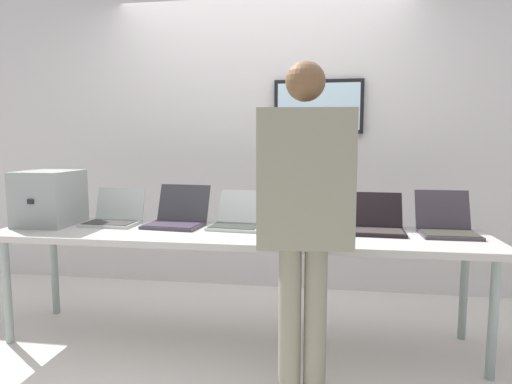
{
  "coord_description": "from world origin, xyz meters",
  "views": [
    {
      "loc": [
        0.53,
        -2.68,
        1.29
      ],
      "look_at": [
        0.11,
        0.08,
        0.97
      ],
      "focal_mm": 30.72,
      "sensor_mm": 36.0,
      "label": 1
    }
  ],
  "objects_px": {
    "equipment_box": "(49,198)",
    "laptop_station_2": "(238,219)",
    "person": "(304,203)",
    "laptop_station_5": "(446,225)",
    "laptop_station_3": "(305,221)",
    "laptop_station_1": "(177,217)",
    "laptop_station_0": "(114,216)",
    "laptop_station_4": "(378,223)",
    "workbench": "(237,239)"
  },
  "relations": [
    {
      "from": "laptop_station_1",
      "to": "laptop_station_4",
      "type": "height_order",
      "value": "laptop_station_1"
    },
    {
      "from": "laptop_station_2",
      "to": "laptop_station_4",
      "type": "distance_m",
      "value": 0.91
    },
    {
      "from": "laptop_station_0",
      "to": "equipment_box",
      "type": "bearing_deg",
      "value": -168.74
    },
    {
      "from": "laptop_station_0",
      "to": "laptop_station_4",
      "type": "distance_m",
      "value": 1.78
    },
    {
      "from": "equipment_box",
      "to": "laptop_station_5",
      "type": "xyz_separation_m",
      "value": [
        2.61,
        0.08,
        -0.13
      ]
    },
    {
      "from": "laptop_station_1",
      "to": "person",
      "type": "relative_size",
      "value": 0.25
    },
    {
      "from": "equipment_box",
      "to": "person",
      "type": "relative_size",
      "value": 0.24
    },
    {
      "from": "laptop_station_1",
      "to": "equipment_box",
      "type": "bearing_deg",
      "value": -173.77
    },
    {
      "from": "laptop_station_5",
      "to": "laptop_station_3",
      "type": "bearing_deg",
      "value": -178.88
    },
    {
      "from": "equipment_box",
      "to": "laptop_station_5",
      "type": "bearing_deg",
      "value": 1.74
    },
    {
      "from": "laptop_station_4",
      "to": "laptop_station_5",
      "type": "distance_m",
      "value": 0.41
    },
    {
      "from": "laptop_station_1",
      "to": "laptop_station_4",
      "type": "distance_m",
      "value": 1.33
    },
    {
      "from": "laptop_station_0",
      "to": "laptop_station_2",
      "type": "bearing_deg",
      "value": 1.26
    },
    {
      "from": "laptop_station_3",
      "to": "laptop_station_5",
      "type": "bearing_deg",
      "value": 1.12
    },
    {
      "from": "workbench",
      "to": "laptop_station_0",
      "type": "xyz_separation_m",
      "value": [
        -0.9,
        0.13,
        0.1
      ]
    },
    {
      "from": "laptop_station_0",
      "to": "laptop_station_5",
      "type": "height_order",
      "value": "laptop_station_5"
    },
    {
      "from": "equipment_box",
      "to": "laptop_station_4",
      "type": "xyz_separation_m",
      "value": [
        2.2,
        0.09,
        -0.13
      ]
    },
    {
      "from": "laptop_station_5",
      "to": "person",
      "type": "distance_m",
      "value": 1.15
    },
    {
      "from": "laptop_station_1",
      "to": "laptop_station_3",
      "type": "distance_m",
      "value": 0.87
    },
    {
      "from": "laptop_station_1",
      "to": "laptop_station_4",
      "type": "bearing_deg",
      "value": -0.34
    },
    {
      "from": "laptop_station_3",
      "to": "laptop_station_2",
      "type": "bearing_deg",
      "value": 174.67
    },
    {
      "from": "laptop_station_0",
      "to": "person",
      "type": "bearing_deg",
      "value": -29.41
    },
    {
      "from": "person",
      "to": "laptop_station_5",
      "type": "bearing_deg",
      "value": 41.53
    },
    {
      "from": "equipment_box",
      "to": "laptop_station_5",
      "type": "distance_m",
      "value": 2.62
    },
    {
      "from": "equipment_box",
      "to": "laptop_station_2",
      "type": "height_order",
      "value": "equipment_box"
    },
    {
      "from": "laptop_station_3",
      "to": "person",
      "type": "height_order",
      "value": "person"
    },
    {
      "from": "workbench",
      "to": "laptop_station_3",
      "type": "xyz_separation_m",
      "value": [
        0.42,
        0.11,
        0.11
      ]
    },
    {
      "from": "workbench",
      "to": "laptop_station_4",
      "type": "xyz_separation_m",
      "value": [
        0.88,
        0.14,
        0.1
      ]
    },
    {
      "from": "laptop_station_4",
      "to": "person",
      "type": "distance_m",
      "value": 0.9
    },
    {
      "from": "equipment_box",
      "to": "laptop_station_1",
      "type": "distance_m",
      "value": 0.89
    },
    {
      "from": "person",
      "to": "laptop_station_0",
      "type": "bearing_deg",
      "value": 150.59
    },
    {
      "from": "workbench",
      "to": "laptop_station_1",
      "type": "relative_size",
      "value": 7.64
    },
    {
      "from": "laptop_station_1",
      "to": "laptop_station_5",
      "type": "relative_size",
      "value": 1.14
    },
    {
      "from": "laptop_station_3",
      "to": "laptop_station_4",
      "type": "bearing_deg",
      "value": 3.22
    },
    {
      "from": "workbench",
      "to": "laptop_station_4",
      "type": "relative_size",
      "value": 8.31
    },
    {
      "from": "laptop_station_3",
      "to": "laptop_station_1",
      "type": "bearing_deg",
      "value": 177.77
    },
    {
      "from": "laptop_station_3",
      "to": "laptop_station_4",
      "type": "distance_m",
      "value": 0.46
    },
    {
      "from": "laptop_station_0",
      "to": "laptop_station_4",
      "type": "xyz_separation_m",
      "value": [
        1.78,
        0.0,
        -0.0
      ]
    },
    {
      "from": "laptop_station_4",
      "to": "equipment_box",
      "type": "bearing_deg",
      "value": -177.71
    },
    {
      "from": "workbench",
      "to": "laptop_station_2",
      "type": "relative_size",
      "value": 7.83
    },
    {
      "from": "equipment_box",
      "to": "person",
      "type": "bearing_deg",
      "value": -20.79
    },
    {
      "from": "laptop_station_0",
      "to": "workbench",
      "type": "bearing_deg",
      "value": -8.53
    },
    {
      "from": "laptop_station_1",
      "to": "laptop_station_5",
      "type": "bearing_deg",
      "value": -0.55
    },
    {
      "from": "laptop_station_5",
      "to": "person",
      "type": "height_order",
      "value": "person"
    },
    {
      "from": "laptop_station_2",
      "to": "workbench",
      "type": "bearing_deg",
      "value": -80.28
    },
    {
      "from": "laptop_station_2",
      "to": "laptop_station_3",
      "type": "distance_m",
      "value": 0.45
    },
    {
      "from": "equipment_box",
      "to": "workbench",
      "type": "bearing_deg",
      "value": -2.15
    },
    {
      "from": "laptop_station_0",
      "to": "laptop_station_1",
      "type": "relative_size",
      "value": 0.9
    },
    {
      "from": "workbench",
      "to": "person",
      "type": "bearing_deg",
      "value": -54.52
    },
    {
      "from": "equipment_box",
      "to": "laptop_station_2",
      "type": "relative_size",
      "value": 1.01
    }
  ]
}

